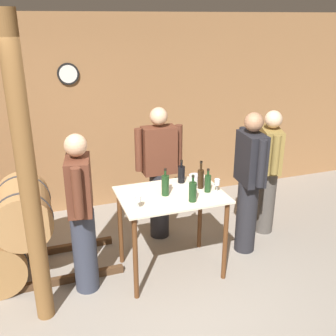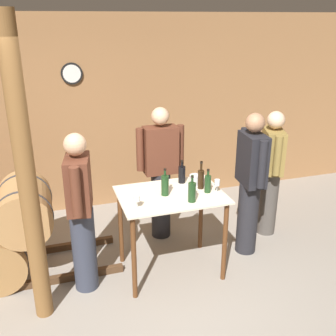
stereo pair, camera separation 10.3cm
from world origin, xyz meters
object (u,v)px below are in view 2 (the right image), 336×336
object	(u,v)px
wine_bottle_left	(192,192)
wine_bottle_center	(182,174)
person_visitor_bearded	(81,211)
wine_bottle_far_right	(208,183)
person_visitor_with_scarf	(250,182)
wooden_post	(27,182)
wine_glass_near_center	(217,183)
person_host	(161,171)
wine_glass_near_left	(137,199)
wine_bottle_right	(201,178)
wine_bottle_far_left	(165,185)
ice_bucket	(195,180)
person_visitor_near_door	(271,171)

from	to	relation	value
wine_bottle_left	wine_bottle_center	bearing A→B (deg)	82.22
person_visitor_bearded	wine_bottle_far_right	bearing A→B (deg)	-2.77
wine_bottle_left	person_visitor_with_scarf	size ratio (longest dim) A/B	0.17
wooden_post	wine_glass_near_center	size ratio (longest dim) A/B	19.06
wine_bottle_left	person_visitor_bearded	distance (m)	1.10
person_visitor_bearded	wine_bottle_center	bearing A→B (deg)	12.90
wine_bottle_far_right	person_host	world-z (taller)	person_host
wine_glass_near_left	person_visitor_bearded	distance (m)	0.57
wine_bottle_far_right	wine_glass_near_left	distance (m)	0.79
wine_bottle_center	wine_bottle_right	size ratio (longest dim) A/B	0.86
wine_bottle_far_left	wine_glass_near_left	xyz separation A→B (m)	(-0.34, -0.20, -0.02)
wine_bottle_far_left	person_visitor_with_scarf	world-z (taller)	person_visitor_with_scarf
wine_bottle_left	person_visitor_with_scarf	bearing A→B (deg)	21.65
wooden_post	person_host	bearing A→B (deg)	35.30
wine_bottle_center	wine_glass_near_center	distance (m)	0.44
ice_bucket	wine_glass_near_center	bearing A→B (deg)	-61.56
ice_bucket	person_visitor_near_door	distance (m)	1.15
wooden_post	wine_bottle_center	bearing A→B (deg)	18.86
wine_bottle_left	ice_bucket	distance (m)	0.43
wine_bottle_center	wine_glass_near_left	world-z (taller)	wine_bottle_center
wine_bottle_far_left	wine_glass_near_center	distance (m)	0.54
wine_bottle_center	person_visitor_with_scarf	bearing A→B (deg)	-10.87
wine_bottle_center	wine_glass_near_center	size ratio (longest dim) A/B	1.85
wine_glass_near_left	ice_bucket	distance (m)	0.82
wine_bottle_right	wine_glass_near_left	world-z (taller)	wine_bottle_right
wine_bottle_far_left	wine_bottle_far_right	bearing A→B (deg)	-8.70
person_visitor_with_scarf	person_visitor_bearded	world-z (taller)	person_visitor_with_scarf
wine_bottle_right	person_visitor_near_door	distance (m)	1.17
wine_glass_near_left	person_visitor_bearded	xyz separation A→B (m)	(-0.51, 0.19, -0.14)
wine_bottle_right	person_visitor_with_scarf	distance (m)	0.65
wine_bottle_right	wine_bottle_center	bearing A→B (deg)	123.64
person_visitor_bearded	person_visitor_with_scarf	bearing A→B (deg)	3.33
ice_bucket	wine_bottle_far_left	bearing A→B (deg)	-157.92
wine_bottle_left	wine_glass_near_left	size ratio (longest dim) A/B	2.15
person_visitor_with_scarf	wine_glass_near_center	bearing A→B (deg)	-158.06
ice_bucket	wine_bottle_far_right	bearing A→B (deg)	-77.79
wooden_post	wine_bottle_center	world-z (taller)	wooden_post
wine_bottle_far_left	wine_bottle_center	world-z (taller)	wine_bottle_far_left
ice_bucket	person_visitor_with_scarf	bearing A→B (deg)	-4.73
wine_bottle_left	wine_bottle_right	distance (m)	0.34
wine_bottle_far_right	wooden_post	bearing A→B (deg)	-173.01
wine_bottle_far_left	wine_bottle_far_right	distance (m)	0.45
person_visitor_with_scarf	person_visitor_near_door	size ratio (longest dim) A/B	1.05
person_visitor_with_scarf	person_visitor_near_door	bearing A→B (deg)	34.57
ice_bucket	person_host	world-z (taller)	person_host
wine_bottle_right	wine_bottle_far_right	xyz separation A→B (m)	(0.03, -0.11, -0.01)
wine_bottle_left	person_visitor_bearded	size ratio (longest dim) A/B	0.17
wine_glass_near_center	person_visitor_with_scarf	distance (m)	0.57
ice_bucket	person_visitor_near_door	xyz separation A→B (m)	(1.11, 0.26, -0.14)
wine_bottle_far_right	ice_bucket	distance (m)	0.24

